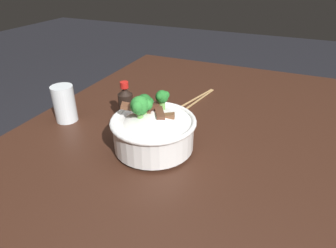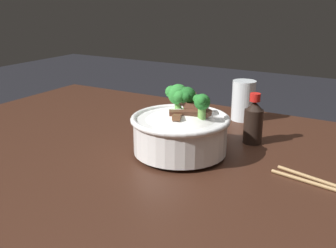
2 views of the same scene
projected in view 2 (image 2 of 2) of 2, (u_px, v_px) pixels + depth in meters
name	position (u px, v px, depth m)	size (l,w,h in m)	color
dining_table	(175.00, 211.00, 0.80)	(1.43, 0.97, 0.75)	#381E14
rice_bowl	(180.00, 129.00, 0.83)	(0.21, 0.21, 0.15)	white
drinking_glass	(242.00, 103.00, 1.07)	(0.06, 0.06, 0.11)	white
chopsticks_pair	(334.00, 187.00, 0.69)	(0.23, 0.07, 0.01)	#9E7A4C
soy_sauce_bottle	(253.00, 122.00, 0.90)	(0.04, 0.04, 0.12)	black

